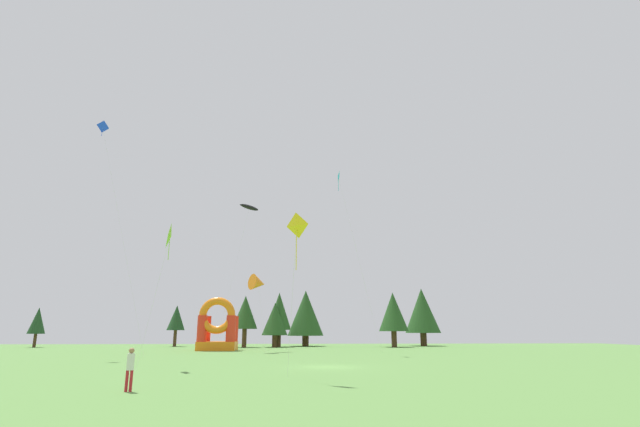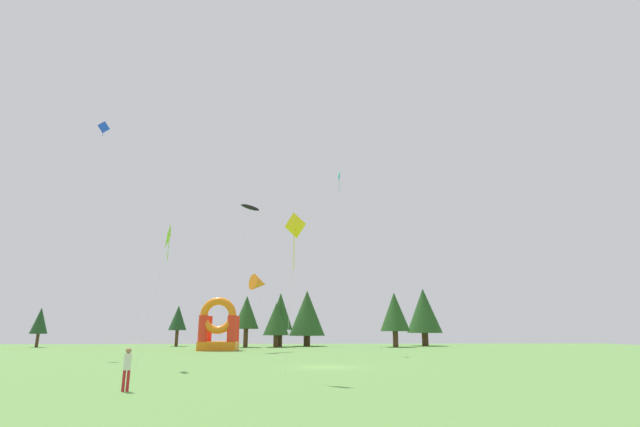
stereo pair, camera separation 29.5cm
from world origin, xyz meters
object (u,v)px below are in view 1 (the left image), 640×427
at_px(kite_black_parafoil, 249,207).
at_px(kite_cyan_diamond, 338,178).
at_px(kite_orange_delta, 258,283).
at_px(inflatable_red_slide, 218,331).
at_px(person_far_side, 130,365).
at_px(kite_blue_diamond, 103,130).
at_px(kite_lime_diamond, 171,238).
at_px(kite_yellow_diamond, 296,228).

bearing_deg(kite_black_parafoil, kite_cyan_diamond, -41.05).
bearing_deg(kite_orange_delta, inflatable_red_slide, 135.77).
bearing_deg(kite_black_parafoil, person_far_side, -91.13).
distance_m(kite_cyan_diamond, inflatable_red_slide, 25.60).
xyz_separation_m(kite_orange_delta, kite_black_parafoil, (-2.04, 5.95, 11.29)).
height_order(kite_blue_diamond, kite_black_parafoil, kite_blue_diamond).
distance_m(kite_orange_delta, kite_black_parafoil, 12.93).
xyz_separation_m(kite_blue_diamond, person_far_side, (14.20, -27.67, -23.10)).
xyz_separation_m(kite_lime_diamond, kite_orange_delta, (4.79, 24.50, -0.89)).
bearing_deg(inflatable_red_slide, kite_lime_diamond, -88.63).
relative_size(kite_black_parafoil, inflatable_red_slide, 2.96).
height_order(kite_black_parafoil, inflatable_red_slide, kite_black_parafoil).
bearing_deg(kite_yellow_diamond, inflatable_red_slide, 104.20).
bearing_deg(kite_lime_diamond, inflatable_red_slide, 91.37).
relative_size(kite_cyan_diamond, kite_lime_diamond, 2.18).
bearing_deg(kite_cyan_diamond, person_far_side, -110.97).
height_order(kite_blue_diamond, kite_yellow_diamond, kite_blue_diamond).
bearing_deg(person_far_side, inflatable_red_slide, 81.30).
distance_m(kite_yellow_diamond, kite_black_parafoil, 41.31).
relative_size(kite_cyan_diamond, inflatable_red_slide, 3.16).
bearing_deg(inflatable_red_slide, kite_cyan_diamond, -32.34).
bearing_deg(kite_yellow_diamond, kite_blue_diamond, 131.79).
relative_size(kite_yellow_diamond, kite_black_parafoil, 0.43).
xyz_separation_m(kite_yellow_diamond, person_far_side, (-7.15, -3.79, -7.05)).
distance_m(kite_blue_diamond, kite_orange_delta, 25.15).
bearing_deg(kite_yellow_diamond, kite_cyan_diamond, 79.42).
distance_m(kite_cyan_diamond, kite_black_parafoil, 15.58).
height_order(kite_yellow_diamond, inflatable_red_slide, kite_yellow_diamond).
relative_size(kite_orange_delta, kite_black_parafoil, 0.47).
distance_m(kite_cyan_diamond, kite_yellow_diamond, 32.08).
xyz_separation_m(kite_lime_diamond, kite_blue_diamond, (-12.29, 15.15, 15.02)).
distance_m(kite_cyan_diamond, person_far_side, 40.24).
bearing_deg(kite_black_parafoil, kite_blue_diamond, -134.50).
bearing_deg(person_far_side, kite_yellow_diamond, 15.67).
distance_m(kite_blue_diamond, inflatable_red_slide, 28.63).
distance_m(kite_black_parafoil, inflatable_red_slide, 17.40).
distance_m(kite_lime_diamond, kite_black_parafoil, 32.30).
height_order(person_far_side, inflatable_red_slide, inflatable_red_slide).
height_order(kite_lime_diamond, kite_blue_diamond, kite_blue_diamond).
xyz_separation_m(kite_lime_diamond, person_far_side, (1.90, -12.53, -8.07)).
xyz_separation_m(kite_blue_diamond, kite_orange_delta, (17.08, 9.35, -15.91)).
xyz_separation_m(kite_yellow_diamond, kite_black_parafoil, (-6.30, 39.19, 11.43)).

